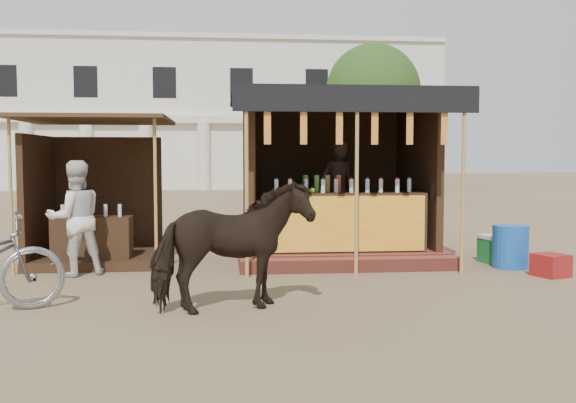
# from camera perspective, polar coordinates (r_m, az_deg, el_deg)

# --- Properties ---
(ground) EXTENTS (120.00, 120.00, 0.00)m
(ground) POSITION_cam_1_polar(r_m,az_deg,el_deg) (7.87, 1.16, -8.83)
(ground) COLOR #846B4C
(ground) RESTS_ON ground
(main_stall) EXTENTS (3.60, 3.61, 2.78)m
(main_stall) POSITION_cam_1_polar(r_m,az_deg,el_deg) (11.17, 4.25, 0.31)
(main_stall) COLOR #983C31
(main_stall) RESTS_ON ground
(secondary_stall) EXTENTS (2.40, 2.40, 2.38)m
(secondary_stall) POSITION_cam_1_polar(r_m,az_deg,el_deg) (11.13, -17.33, -0.81)
(secondary_stall) COLOR #3B2215
(secondary_stall) RESTS_ON ground
(cow) EXTENTS (1.92, 1.29, 1.48)m
(cow) POSITION_cam_1_polar(r_m,az_deg,el_deg) (7.23, -5.05, -4.02)
(cow) COLOR black
(cow) RESTS_ON ground
(bystander) EXTENTS (1.02, 0.94, 1.70)m
(bystander) POSITION_cam_1_polar(r_m,az_deg,el_deg) (9.91, -18.40, -1.42)
(bystander) COLOR silver
(bystander) RESTS_ON ground
(blue_barrel) EXTENTS (0.63, 0.63, 0.67)m
(blue_barrel) POSITION_cam_1_polar(r_m,az_deg,el_deg) (10.70, 19.15, -3.80)
(blue_barrel) COLOR #1650A9
(blue_barrel) RESTS_ON ground
(red_crate) EXTENTS (0.54, 0.55, 0.33)m
(red_crate) POSITION_cam_1_polar(r_m,az_deg,el_deg) (10.16, 22.32, -5.27)
(red_crate) COLOR maroon
(red_crate) RESTS_ON ground
(cooler) EXTENTS (0.72, 0.57, 0.46)m
(cooler) POSITION_cam_1_polar(r_m,az_deg,el_deg) (11.20, 18.35, -3.98)
(cooler) COLOR #1A7634
(cooler) RESTS_ON ground
(background_building) EXTENTS (26.00, 7.45, 8.18)m
(background_building) POSITION_cam_1_polar(r_m,az_deg,el_deg) (37.65, -7.35, 7.37)
(background_building) COLOR silver
(background_building) RESTS_ON ground
(tree) EXTENTS (4.50, 4.40, 7.00)m
(tree) POSITION_cam_1_polar(r_m,az_deg,el_deg) (30.65, 7.14, 9.37)
(tree) COLOR #382314
(tree) RESTS_ON ground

